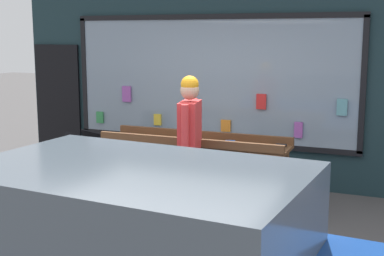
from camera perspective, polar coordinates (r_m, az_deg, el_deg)
ground_plane at (r=6.48m, az=-3.37°, el=-10.64°), size 40.00×40.00×0.00m
shopfront_facade at (r=8.31m, az=3.52°, el=5.44°), size 7.28×0.29×3.27m
display_table_main at (r=7.17m, az=0.28°, el=-2.17°), size 2.56×0.65×0.96m
person_browsing at (r=6.60m, az=-0.24°, el=-0.66°), size 0.32×0.68×1.78m
small_dog at (r=6.84m, az=-4.87°, el=-7.37°), size 0.21×0.53×0.36m
sandwich_board_sign at (r=8.12m, az=-11.44°, el=-3.36°), size 0.76×0.93×0.84m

